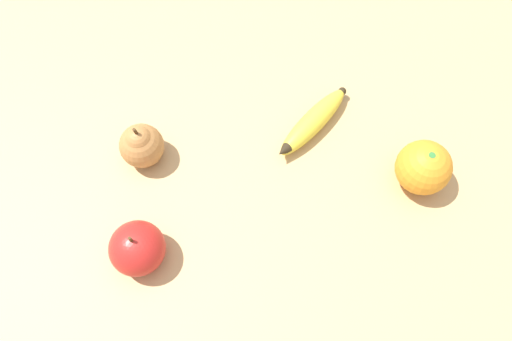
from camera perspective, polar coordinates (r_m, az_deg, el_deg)
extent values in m
plane|color=tan|center=(0.84, -3.87, 5.53)|extent=(3.00, 3.00, 0.00)
ellipsoid|color=yellow|center=(0.83, 6.55, 5.58)|extent=(0.08, 0.16, 0.03)
cone|color=#2D2314|center=(0.79, 3.11, 2.21)|extent=(0.03, 0.03, 0.03)
sphere|color=#2D2314|center=(0.86, 9.82, 8.91)|extent=(0.01, 0.01, 0.01)
sphere|color=orange|center=(0.80, 18.58, 0.32)|extent=(0.08, 0.08, 0.08)
cylinder|color=#337A33|center=(0.76, 19.46, 1.61)|extent=(0.01, 0.01, 0.00)
sphere|color=#B2753D|center=(0.80, -12.92, 2.77)|extent=(0.07, 0.07, 0.07)
sphere|color=#B2753D|center=(0.78, -13.21, 3.42)|extent=(0.04, 0.04, 0.04)
cylinder|color=#4C3319|center=(0.76, -13.61, 4.33)|extent=(0.01, 0.01, 0.02)
ellipsoid|color=red|center=(0.74, -13.41, -8.63)|extent=(0.08, 0.08, 0.07)
cylinder|color=#4C3319|center=(0.70, -14.15, -7.65)|extent=(0.00, 0.00, 0.01)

